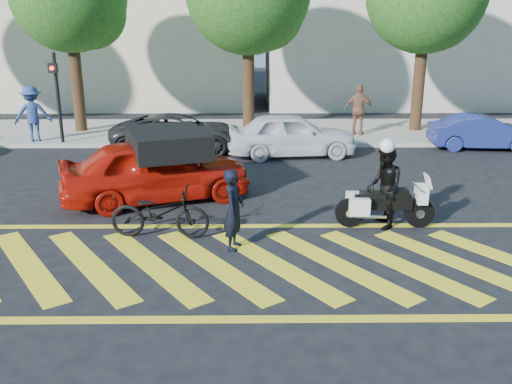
{
  "coord_description": "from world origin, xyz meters",
  "views": [
    {
      "loc": [
        0.08,
        -8.87,
        4.12
      ],
      "look_at": [
        0.18,
        0.97,
        1.05
      ],
      "focal_mm": 38.0,
      "sensor_mm": 36.0,
      "label": 1
    }
  ],
  "objects_px": {
    "red_convertible": "(156,170)",
    "parked_right": "(483,132)",
    "bicycle": "(160,213)",
    "parked_mid_right": "(291,135)",
    "parked_mid_left": "(179,133)",
    "officer_moto": "(384,187)",
    "officer_bike": "(234,210)",
    "police_motorcycle": "(384,204)"
  },
  "relations": [
    {
      "from": "red_convertible",
      "to": "parked_right",
      "type": "distance_m",
      "value": 11.58
    },
    {
      "from": "bicycle",
      "to": "red_convertible",
      "type": "bearing_deg",
      "value": 14.82
    },
    {
      "from": "parked_mid_right",
      "to": "parked_right",
      "type": "bearing_deg",
      "value": -87.72
    },
    {
      "from": "parked_mid_left",
      "to": "bicycle",
      "type": "bearing_deg",
      "value": -176.75
    },
    {
      "from": "officer_moto",
      "to": "parked_mid_right",
      "type": "distance_m",
      "value": 6.6
    },
    {
      "from": "officer_bike",
      "to": "parked_right",
      "type": "bearing_deg",
      "value": -32.13
    },
    {
      "from": "parked_mid_left",
      "to": "parked_mid_right",
      "type": "relative_size",
      "value": 1.09
    },
    {
      "from": "officer_bike",
      "to": "parked_mid_right",
      "type": "height_order",
      "value": "officer_bike"
    },
    {
      "from": "bicycle",
      "to": "parked_right",
      "type": "height_order",
      "value": "parked_right"
    },
    {
      "from": "officer_bike",
      "to": "bicycle",
      "type": "height_order",
      "value": "officer_bike"
    },
    {
      "from": "parked_right",
      "to": "officer_moto",
      "type": "bearing_deg",
      "value": 150.2
    },
    {
      "from": "bicycle",
      "to": "officer_moto",
      "type": "relative_size",
      "value": 1.13
    },
    {
      "from": "police_motorcycle",
      "to": "parked_mid_left",
      "type": "xyz_separation_m",
      "value": [
        -5.18,
        7.17,
        0.12
      ]
    },
    {
      "from": "bicycle",
      "to": "officer_moto",
      "type": "height_order",
      "value": "officer_moto"
    },
    {
      "from": "bicycle",
      "to": "parked_mid_right",
      "type": "bearing_deg",
      "value": -20.21
    },
    {
      "from": "police_motorcycle",
      "to": "parked_mid_right",
      "type": "bearing_deg",
      "value": 104.33
    },
    {
      "from": "officer_bike",
      "to": "bicycle",
      "type": "bearing_deg",
      "value": 80.94
    },
    {
      "from": "parked_mid_left",
      "to": "parked_right",
      "type": "xyz_separation_m",
      "value": [
        10.31,
        0.18,
        -0.04
      ]
    },
    {
      "from": "police_motorcycle",
      "to": "parked_mid_left",
      "type": "relative_size",
      "value": 0.47
    },
    {
      "from": "police_motorcycle",
      "to": "red_convertible",
      "type": "height_order",
      "value": "red_convertible"
    },
    {
      "from": "parked_mid_left",
      "to": "parked_right",
      "type": "distance_m",
      "value": 10.31
    },
    {
      "from": "parked_mid_left",
      "to": "parked_mid_right",
      "type": "height_order",
      "value": "parked_mid_right"
    },
    {
      "from": "parked_mid_right",
      "to": "officer_bike",
      "type": "bearing_deg",
      "value": 162.07
    },
    {
      "from": "red_convertible",
      "to": "police_motorcycle",
      "type": "bearing_deg",
      "value": -130.11
    },
    {
      "from": "red_convertible",
      "to": "parked_mid_left",
      "type": "bearing_deg",
      "value": -18.6
    },
    {
      "from": "red_convertible",
      "to": "parked_mid_left",
      "type": "xyz_separation_m",
      "value": [
        -0.13,
        5.32,
        -0.14
      ]
    },
    {
      "from": "officer_bike",
      "to": "parked_right",
      "type": "xyz_separation_m",
      "value": [
        8.23,
        8.47,
        -0.2
      ]
    },
    {
      "from": "red_convertible",
      "to": "parked_mid_right",
      "type": "distance_m",
      "value": 5.81
    },
    {
      "from": "parked_mid_right",
      "to": "parked_right",
      "type": "distance_m",
      "value": 6.66
    },
    {
      "from": "officer_moto",
      "to": "parked_mid_right",
      "type": "bearing_deg",
      "value": -165.79
    },
    {
      "from": "parked_mid_left",
      "to": "officer_bike",
      "type": "bearing_deg",
      "value": -166.98
    },
    {
      "from": "bicycle",
      "to": "red_convertible",
      "type": "relative_size",
      "value": 0.44
    },
    {
      "from": "officer_moto",
      "to": "parked_mid_left",
      "type": "relative_size",
      "value": 0.39
    },
    {
      "from": "officer_bike",
      "to": "red_convertible",
      "type": "distance_m",
      "value": 3.55
    },
    {
      "from": "parked_mid_left",
      "to": "parked_mid_right",
      "type": "bearing_deg",
      "value": -102.42
    },
    {
      "from": "officer_bike",
      "to": "parked_mid_left",
      "type": "relative_size",
      "value": 0.35
    },
    {
      "from": "police_motorcycle",
      "to": "bicycle",
      "type": "bearing_deg",
      "value": -171.97
    },
    {
      "from": "bicycle",
      "to": "officer_moto",
      "type": "distance_m",
      "value": 4.63
    },
    {
      "from": "officer_moto",
      "to": "red_convertible",
      "type": "height_order",
      "value": "officer_moto"
    },
    {
      "from": "bicycle",
      "to": "parked_mid_right",
      "type": "xyz_separation_m",
      "value": [
        3.13,
        6.96,
        0.18
      ]
    },
    {
      "from": "officer_bike",
      "to": "red_convertible",
      "type": "relative_size",
      "value": 0.35
    },
    {
      "from": "officer_bike",
      "to": "parked_mid_left",
      "type": "distance_m",
      "value": 8.54
    }
  ]
}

